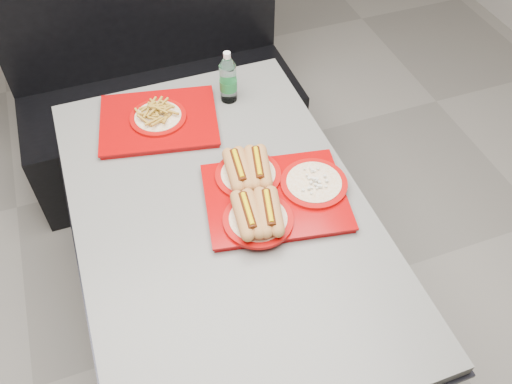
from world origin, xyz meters
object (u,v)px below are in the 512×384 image
object	(u,v)px
booth_bench	(158,92)
water_bottle	(228,80)
tray_far	(158,118)
tray_near	(270,193)
diner_table	(224,242)

from	to	relation	value
booth_bench	water_bottle	world-z (taller)	booth_bench
booth_bench	tray_far	world-z (taller)	booth_bench
tray_near	water_bottle	size ratio (longest dim) A/B	2.40
tray_far	diner_table	bearing A→B (deg)	-79.07
tray_far	tray_near	bearing A→B (deg)	-62.62
diner_table	water_bottle	world-z (taller)	water_bottle
diner_table	booth_bench	xyz separation A→B (m)	(0.00, 1.09, -0.18)
booth_bench	tray_near	bearing A→B (deg)	-81.90
tray_near	water_bottle	world-z (taller)	water_bottle
booth_bench	water_bottle	distance (m)	0.75
tray_near	tray_far	world-z (taller)	tray_near
tray_far	booth_bench	bearing A→B (deg)	81.74
diner_table	tray_near	size ratio (longest dim) A/B	2.86
tray_far	water_bottle	bearing A→B (deg)	9.39
tray_near	water_bottle	xyz separation A→B (m)	(0.03, 0.52, 0.05)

